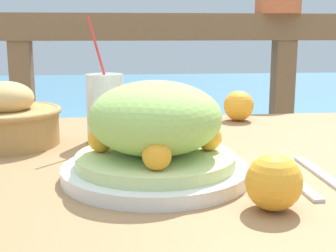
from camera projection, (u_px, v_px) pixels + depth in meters
name	position (u px, v px, depth m)	size (l,w,h in m)	color
patio_table	(196.00, 215.00, 0.80)	(1.12, 0.93, 0.72)	#997047
railing_fence	(156.00, 96.00, 1.64)	(2.80, 0.08, 1.00)	brown
sea_backdrop	(135.00, 116.00, 4.18)	(12.00, 4.00, 0.39)	teal
salad_plate	(155.00, 137.00, 0.70)	(0.29, 0.29, 0.15)	silver
drink_glass	(105.00, 108.00, 0.94)	(0.07, 0.07, 0.25)	silver
bread_basket	(7.00, 120.00, 0.92)	(0.21, 0.21, 0.13)	#AD7F47
fork	(293.00, 180.00, 0.70)	(0.02, 0.18, 0.00)	silver
knife	(320.00, 174.00, 0.73)	(0.02, 0.18, 0.00)	silver
orange_near_basket	(274.00, 182.00, 0.58)	(0.07, 0.07, 0.07)	#F9A328
orange_near_glass	(239.00, 106.00, 1.17)	(0.07, 0.07, 0.07)	#F9A328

